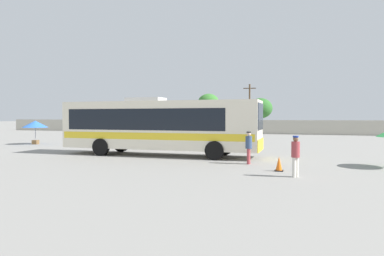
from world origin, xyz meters
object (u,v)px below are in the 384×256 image
object	(u,v)px
coach_bus_cream_yellow	(158,125)
roadside_tree_midright	(260,108)
roadside_tree_midleft	(209,103)
parked_car_second_white	(189,129)
attendant_by_bus_door	(249,146)
parked_car_leftmost_white	(154,128)
passenger_waiting_on_apron	(296,154)
vendor_umbrella_near_gate_blue	(35,125)
roadside_tree_left	(146,108)
utility_pole_near	(250,107)
traffic_cone_on_apron	(279,164)

from	to	relation	value
coach_bus_cream_yellow	roadside_tree_midright	bearing A→B (deg)	87.42
roadside_tree_midleft	parked_car_second_white	bearing A→B (deg)	-88.73
coach_bus_cream_yellow	roadside_tree_midright	size ratio (longest dim) A/B	2.29
attendant_by_bus_door	parked_car_leftmost_white	xyz separation A→B (m)	(-17.80, 27.00, -0.11)
passenger_waiting_on_apron	vendor_umbrella_near_gate_blue	world-z (taller)	vendor_umbrella_near_gate_blue
coach_bus_cream_yellow	attendant_by_bus_door	xyz separation A→B (m)	(5.90, -2.13, -0.96)
parked_car_leftmost_white	roadside_tree_left	bearing A→B (deg)	122.95
attendant_by_bus_door	passenger_waiting_on_apron	size ratio (longest dim) A/B	1.00
utility_pole_near	roadside_tree_midright	distance (m)	4.42
attendant_by_bus_door	parked_car_second_white	xyz separation A→B (m)	(-12.47, 26.86, -0.16)
roadside_tree_midright	traffic_cone_on_apron	xyz separation A→B (m)	(5.91, -39.17, -3.39)
attendant_by_bus_door	roadside_tree_midright	world-z (taller)	roadside_tree_midright
passenger_waiting_on_apron	parked_car_leftmost_white	bearing A→B (deg)	123.76
attendant_by_bus_door	vendor_umbrella_near_gate_blue	xyz separation A→B (m)	(-19.32, 6.49, 0.77)
passenger_waiting_on_apron	utility_pole_near	distance (m)	37.07
coach_bus_cream_yellow	passenger_waiting_on_apron	world-z (taller)	coach_bus_cream_yellow
parked_car_second_white	coach_bus_cream_yellow	bearing A→B (deg)	-75.12
roadside_tree_midleft	roadside_tree_left	bearing A→B (deg)	-166.98
vendor_umbrella_near_gate_blue	roadside_tree_left	bearing A→B (deg)	97.18
parked_car_leftmost_white	parked_car_second_white	size ratio (longest dim) A/B	0.94
coach_bus_cream_yellow	roadside_tree_midleft	distance (m)	35.85
traffic_cone_on_apron	parked_car_second_white	bearing A→B (deg)	116.16
coach_bus_cream_yellow	passenger_waiting_on_apron	xyz separation A→B (m)	(8.22, -5.23, -0.96)
passenger_waiting_on_apron	coach_bus_cream_yellow	bearing A→B (deg)	147.55
attendant_by_bus_door	traffic_cone_on_apron	bearing A→B (deg)	-48.34
attendant_by_bus_door	traffic_cone_on_apron	world-z (taller)	attendant_by_bus_door
parked_car_second_white	roadside_tree_left	xyz separation A→B (m)	(-10.42, 8.00, 3.16)
parked_car_leftmost_white	vendor_umbrella_near_gate_blue	bearing A→B (deg)	-94.24
roadside_tree_midright	traffic_cone_on_apron	size ratio (longest dim) A/B	8.29
coach_bus_cream_yellow	utility_pole_near	xyz separation A→B (m)	(0.60, 30.94, 1.86)
parked_car_second_white	roadside_tree_midright	xyz separation A→B (m)	(8.16, 10.51, 2.93)
passenger_waiting_on_apron	attendant_by_bus_door	bearing A→B (deg)	126.82
vendor_umbrella_near_gate_blue	roadside_tree_midright	world-z (taller)	roadside_tree_midright
parked_car_second_white	attendant_by_bus_door	bearing A→B (deg)	-65.09
coach_bus_cream_yellow	vendor_umbrella_near_gate_blue	world-z (taller)	coach_bus_cream_yellow
roadside_tree_left	roadside_tree_midright	distance (m)	18.75
vendor_umbrella_near_gate_blue	roadside_tree_left	size ratio (longest dim) A/B	0.39
attendant_by_bus_door	utility_pole_near	bearing A→B (deg)	99.11
roadside_tree_left	traffic_cone_on_apron	xyz separation A→B (m)	(24.50, -36.66, -3.61)
vendor_umbrella_near_gate_blue	roadside_tree_left	world-z (taller)	roadside_tree_left
roadside_tree_midleft	traffic_cone_on_apron	distance (m)	41.78
roadside_tree_midleft	roadside_tree_midright	size ratio (longest dim) A/B	1.16
utility_pole_near	parked_car_second_white	bearing A→B (deg)	-139.13
vendor_umbrella_near_gate_blue	utility_pole_near	size ratio (longest dim) A/B	0.30
parked_car_second_white	roadside_tree_left	size ratio (longest dim) A/B	0.82
vendor_umbrella_near_gate_blue	roadside_tree_midleft	distance (m)	31.57
attendant_by_bus_door	utility_pole_near	distance (m)	33.61
roadside_tree_midleft	attendant_by_bus_door	bearing A→B (deg)	-71.15
coach_bus_cream_yellow	traffic_cone_on_apron	bearing A→B (deg)	-27.63
parked_car_leftmost_white	utility_pole_near	world-z (taller)	utility_pole_near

